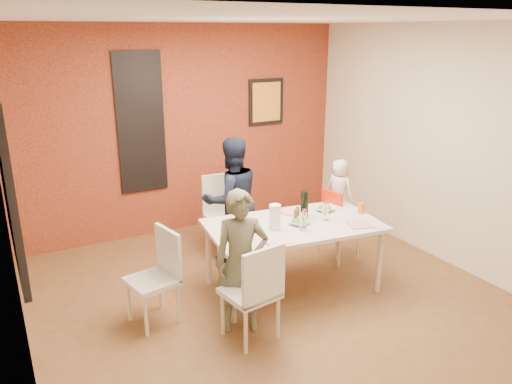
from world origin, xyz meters
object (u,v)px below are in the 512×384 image
chair_near (256,289)px  toddler (339,189)px  chair_far (223,210)px  paper_towel_roll (275,217)px  dining_table (293,229)px  high_chair (337,218)px  child_far (232,200)px  wine_bottle (304,205)px  chair_left (159,271)px  child_near (241,262)px

chair_near → toddler: size_ratio=1.30×
chair_near → chair_far: bearing=-115.7°
paper_towel_roll → toddler: bearing=19.6°
chair_far → toddler: size_ratio=1.36×
dining_table → high_chair: high_chair is taller
high_chair → child_far: size_ratio=0.59×
high_chair → child_far: bearing=49.1°
dining_table → wine_bottle: wine_bottle is taller
paper_towel_roll → child_far: bearing=89.9°
chair_left → wine_bottle: bearing=77.6°
chair_far → paper_towel_roll: bearing=-87.8°
chair_far → child_far: child_far is taller
chair_far → child_near: (-0.57, -1.61, 0.12)m
high_chair → toddler: 0.34m
child_near → chair_near: bearing=-65.8°
chair_left → child_far: (1.17, 0.87, 0.24)m
child_near → dining_table: bearing=48.5°
high_chair → wine_bottle: size_ratio=2.80×
chair_near → child_far: size_ratio=0.63×
chair_near → high_chair: size_ratio=1.06×
chair_far → high_chair: 1.36m
child_far → toddler: 1.24m
child_far → chair_far: bearing=-87.9°
chair_near → chair_left: 0.96m
high_chair → chair_far: bearing=40.0°
chair_far → chair_near: bearing=-104.4°
dining_table → chair_left: chair_left is taller
child_near → wine_bottle: (0.97, 0.47, 0.22)m
child_near → toddler: (1.66, 0.77, 0.21)m
chair_far → toddler: (1.08, -0.84, 0.33)m
high_chair → wine_bottle: bearing=102.3°
chair_near → toddler: 1.96m
dining_table → chair_far: size_ratio=1.93×
child_near → toddler: child_near is taller
chair_near → high_chair: (1.62, 1.00, 0.01)m
chair_near → chair_far: (0.56, 1.85, 0.02)m
high_chair → toddler: size_ratio=1.23×
toddler → paper_towel_roll: bearing=93.7°
chair_near → chair_left: size_ratio=1.04×
chair_near → wine_bottle: 1.25m
toddler → child_near: bearing=99.0°
chair_near → child_near: child_near is taller
child_near → wine_bottle: 1.11m
child_near → child_far: child_far is taller
chair_near → high_chair: bearing=-157.1°
dining_table → toddler: toddler is taller
child_far → chair_near: bearing=73.8°
chair_left → wine_bottle: size_ratio=2.86×
wine_bottle → dining_table: bearing=-162.2°
child_near → high_chair: bearing=46.2°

